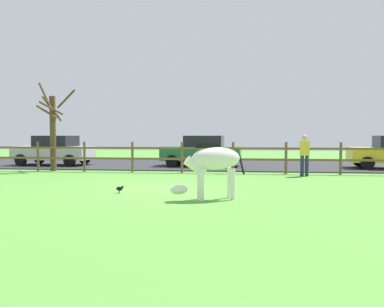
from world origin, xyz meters
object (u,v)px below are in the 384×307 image
Objects in this scene: zebra at (213,163)px; parked_car_green at (202,151)px; bare_tree at (53,128)px; crow_on_grass at (120,188)px; parked_car_silver at (54,150)px; visitor_near_fence at (305,153)px.

parked_car_green is (-1.14, 9.59, -0.08)m from zebra.
crow_on_grass is at bearing -49.84° from bare_tree.
parked_car_green is at bearing 23.60° from bare_tree.
parked_car_silver is (-9.02, 9.38, -0.08)m from zebra.
crow_on_grass is (5.05, -5.98, -1.83)m from bare_tree.
parked_car_silver is at bearing -178.50° from parked_car_green.
zebra is 2.86m from crow_on_grass.
bare_tree is 11.05m from visitor_near_fence.
visitor_near_fence reaches higher than parked_car_silver.
parked_car_silver is at bearing 116.63° from bare_tree.
zebra reaches higher than crow_on_grass.
visitor_near_fence is at bearing -5.02° from bare_tree.
parked_car_green reaches higher than zebra.
bare_tree reaches higher than zebra.
parked_car_silver is at bearing 163.61° from visitor_near_fence.
zebra is 8.66× the size of crow_on_grass.
bare_tree is at bearing -156.40° from parked_car_green.
bare_tree is at bearing 174.98° from visitor_near_fence.
parked_car_green is at bearing 96.79° from zebra.
parked_car_silver is at bearing 133.86° from zebra.
parked_car_green is (7.88, 0.21, 0.00)m from parked_car_silver.
parked_car_green is (6.55, 2.86, -1.11)m from bare_tree.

